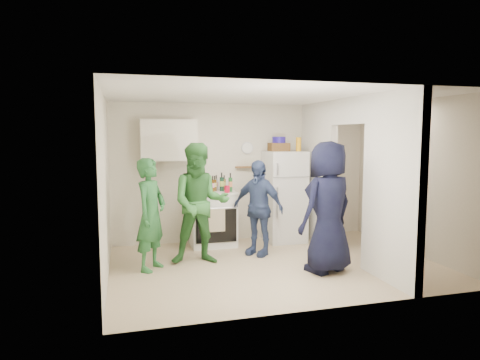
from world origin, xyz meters
The scene contains 37 objects.
floor centered at (0.00, 0.00, 0.00)m, with size 4.80×4.80×0.00m, color tan.
wall_back centered at (0.00, 1.70, 1.25)m, with size 4.80×4.80×0.00m, color silver.
wall_front centered at (0.00, -1.70, 1.25)m, with size 4.80×4.80×0.00m, color silver.
wall_left centered at (-2.40, 0.00, 1.25)m, with size 3.40×3.40×0.00m, color silver.
wall_right centered at (2.40, 0.00, 1.25)m, with size 3.40×3.40×0.00m, color silver.
ceiling centered at (0.00, 0.00, 2.50)m, with size 4.80×4.80×0.00m, color white.
partition_pier_back centered at (1.20, 1.10, 1.25)m, with size 0.12×1.20×2.50m, color silver.
partition_pier_front centered at (1.20, -1.10, 1.25)m, with size 0.12×1.20×2.50m, color silver.
partition_header centered at (1.20, 0.00, 2.30)m, with size 0.12×1.00×0.40m, color silver.
stove centered at (-0.68, 1.37, 0.48)m, with size 0.80×0.67×0.96m, color white.
upper_cabinet centered at (-1.40, 1.52, 1.85)m, with size 0.95×0.34×0.70m, color silver.
fridge centered at (0.66, 1.34, 0.82)m, with size 0.68×0.66×1.65m, color silver.
wicker_basket centered at (0.56, 1.39, 1.72)m, with size 0.35×0.25×0.15m, color brown.
blue_bowl centered at (0.56, 1.39, 1.85)m, with size 0.24×0.24×0.11m, color #211592.
yellow_cup_stack_top centered at (0.88, 1.24, 1.77)m, with size 0.09×0.09×0.25m, color #FFB015.
wall_clock centered at (0.05, 1.68, 1.70)m, with size 0.22×0.22×0.03m, color white.
spice_shelf centered at (0.00, 1.65, 1.35)m, with size 0.35×0.08×0.03m, color olive.
nook_window centered at (2.38, 0.20, 1.65)m, with size 0.03×0.70×0.80m, color black.
nook_window_frame centered at (2.36, 0.20, 1.65)m, with size 0.04×0.76×0.86m, color white.
nook_valance centered at (2.34, 0.20, 2.00)m, with size 0.04×0.82×0.18m, color white.
yellow_cup_stack_stove centered at (-0.80, 1.15, 1.08)m, with size 0.09×0.09×0.25m, color #FFA515.
red_cup centered at (-0.46, 1.17, 1.02)m, with size 0.09×0.09×0.12m, color #B60C2B.
person_green_left centered at (-1.80, 0.26, 0.81)m, with size 0.59×0.39×1.61m, color #2E7536.
person_green_center centered at (-1.06, 0.39, 0.91)m, with size 0.89×0.69×1.82m, color #347736.
person_denim centered at (-0.08, 0.60, 0.77)m, with size 0.90×0.38×1.54m, color #354F74.
person_navy centered at (0.60, -0.49, 0.93)m, with size 0.91×0.59×1.86m, color black.
person_nook centered at (2.00, 0.30, 0.83)m, with size 1.07×0.61×1.65m, color black.
bottle_a centered at (-0.95, 1.48, 1.10)m, with size 0.06×0.06×0.30m, color brown.
bottle_b centered at (-0.88, 1.31, 1.10)m, with size 0.07×0.07×0.29m, color #174725.
bottle_c centered at (-0.76, 1.53, 1.11)m, with size 0.08×0.08×0.30m, color #9DA6AA.
bottle_d centered at (-0.68, 1.33, 1.10)m, with size 0.06×0.06×0.28m, color #59350F.
bottle_e centered at (-0.56, 1.55, 1.09)m, with size 0.06×0.06×0.27m, color #A8ADBA.
bottle_f centered at (-0.50, 1.38, 1.12)m, with size 0.07×0.07×0.33m, color #143926.
bottle_g centered at (-0.43, 1.51, 1.09)m, with size 0.06×0.06×0.27m, color olive.
bottle_h centered at (-0.96, 1.25, 1.08)m, with size 0.07×0.07×0.24m, color #A8ADB4.
bottle_i centered at (-0.61, 1.47, 1.09)m, with size 0.07×0.07×0.27m, color #56380E.
bottle_j centered at (-0.37, 1.27, 1.12)m, with size 0.07×0.07×0.33m, color #22642C.
Camera 1 is at (-2.16, -5.89, 1.94)m, focal length 32.00 mm.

